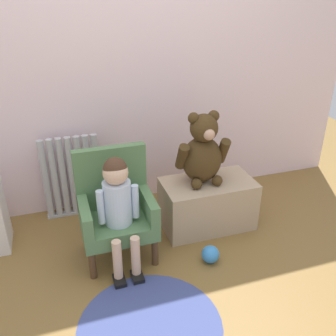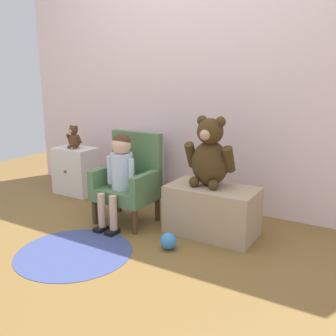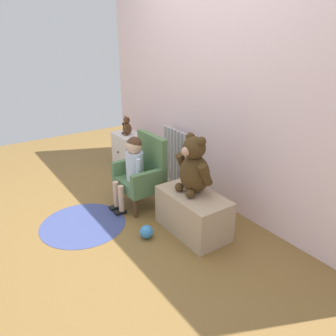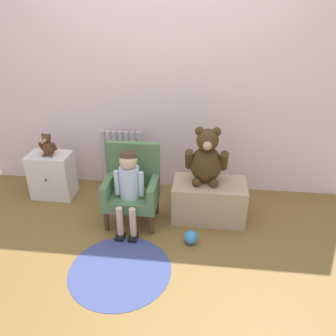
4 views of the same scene
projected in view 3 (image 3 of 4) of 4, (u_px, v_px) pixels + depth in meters
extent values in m
plane|color=brown|center=(105.00, 228.00, 2.93)|extent=(6.00, 6.00, 0.00)
cube|color=silver|center=(213.00, 80.00, 3.09)|extent=(3.80, 0.05, 2.40)
cylinder|color=#AEAEB2|center=(166.00, 151.00, 3.84)|extent=(0.05, 0.05, 0.62)
cylinder|color=#AEAEB2|center=(169.00, 153.00, 3.79)|extent=(0.05, 0.05, 0.62)
cylinder|color=#AEAEB2|center=(172.00, 154.00, 3.74)|extent=(0.05, 0.05, 0.62)
cylinder|color=#AEAEB2|center=(175.00, 156.00, 3.70)|extent=(0.05, 0.05, 0.62)
cylinder|color=#AEAEB2|center=(178.00, 158.00, 3.65)|extent=(0.05, 0.05, 0.62)
cylinder|color=#AEAEB2|center=(181.00, 159.00, 3.60)|extent=(0.05, 0.05, 0.62)
cylinder|color=#AEAEB2|center=(185.00, 161.00, 3.56)|extent=(0.05, 0.05, 0.62)
cube|color=#AEAEB2|center=(175.00, 181.00, 3.82)|extent=(0.43, 0.05, 0.02)
cube|color=silver|center=(129.00, 152.00, 4.12)|extent=(0.41, 0.27, 0.46)
sphere|color=#4C3823|center=(118.00, 152.00, 4.03)|extent=(0.02, 0.02, 0.02)
cube|color=#507448|center=(139.00, 183.00, 3.25)|extent=(0.46, 0.37, 0.10)
cube|color=#507448|center=(152.00, 155.00, 3.23)|extent=(0.46, 0.06, 0.42)
cube|color=#507448|center=(129.00, 165.00, 3.35)|extent=(0.06, 0.37, 0.14)
cube|color=#507448|center=(149.00, 179.00, 3.05)|extent=(0.06, 0.37, 0.14)
cylinder|color=#4C331E|center=(117.00, 193.00, 3.37)|extent=(0.04, 0.04, 0.19)
cylinder|color=#4C331E|center=(136.00, 208.00, 3.07)|extent=(0.04, 0.04, 0.19)
cylinder|color=#4C331E|center=(143.00, 185.00, 3.53)|extent=(0.04, 0.04, 0.19)
cylinder|color=#4C331E|center=(163.00, 199.00, 3.24)|extent=(0.04, 0.04, 0.19)
cylinder|color=silver|center=(135.00, 166.00, 3.15)|extent=(0.17, 0.17, 0.28)
sphere|color=#D8AD8E|center=(134.00, 146.00, 3.07)|extent=(0.15, 0.15, 0.15)
sphere|color=#472D1E|center=(134.00, 144.00, 3.07)|extent=(0.14, 0.14, 0.14)
cylinder|color=#D8AD8E|center=(116.00, 194.00, 3.20)|extent=(0.06, 0.06, 0.26)
cube|color=black|center=(115.00, 208.00, 3.25)|extent=(0.07, 0.11, 0.03)
cylinder|color=#D8AD8E|center=(121.00, 198.00, 3.12)|extent=(0.06, 0.06, 0.26)
cube|color=black|center=(120.00, 212.00, 3.16)|extent=(0.07, 0.11, 0.03)
cylinder|color=silver|center=(128.00, 163.00, 3.22)|extent=(0.04, 0.04, 0.22)
cylinder|color=silver|center=(138.00, 170.00, 3.06)|extent=(0.04, 0.04, 0.22)
cube|color=tan|center=(193.00, 213.00, 2.83)|extent=(0.65, 0.36, 0.36)
ellipsoid|color=#412D15|center=(195.00, 174.00, 2.75)|extent=(0.28, 0.24, 0.33)
sphere|color=#412D15|center=(194.00, 148.00, 2.65)|extent=(0.19, 0.19, 0.19)
sphere|color=tan|center=(186.00, 151.00, 2.61)|extent=(0.08, 0.08, 0.08)
sphere|color=#412D15|center=(190.00, 137.00, 2.68)|extent=(0.08, 0.08, 0.08)
sphere|color=#412D15|center=(201.00, 141.00, 2.58)|extent=(0.08, 0.08, 0.08)
cylinder|color=#412D15|center=(183.00, 163.00, 2.84)|extent=(0.07, 0.14, 0.20)
cylinder|color=#412D15|center=(205.00, 175.00, 2.61)|extent=(0.07, 0.14, 0.20)
sphere|color=#412D15|center=(179.00, 187.00, 2.80)|extent=(0.08, 0.08, 0.08)
sphere|color=#412D15|center=(190.00, 194.00, 2.69)|extent=(0.08, 0.08, 0.08)
ellipsoid|color=#51321D|center=(127.00, 129.00, 3.98)|extent=(0.12, 0.11, 0.15)
sphere|color=#51321D|center=(126.00, 120.00, 3.94)|extent=(0.08, 0.08, 0.08)
sphere|color=tan|center=(124.00, 121.00, 3.92)|extent=(0.03, 0.03, 0.03)
sphere|color=#51321D|center=(125.00, 117.00, 3.95)|extent=(0.03, 0.03, 0.03)
sphere|color=#51321D|center=(128.00, 118.00, 3.91)|extent=(0.03, 0.03, 0.03)
cylinder|color=#51321D|center=(124.00, 126.00, 4.02)|extent=(0.03, 0.06, 0.09)
cylinder|color=#51321D|center=(129.00, 128.00, 3.92)|extent=(0.03, 0.06, 0.09)
sphere|color=#51321D|center=(123.00, 133.00, 4.01)|extent=(0.03, 0.03, 0.03)
sphere|color=#51321D|center=(125.00, 134.00, 3.95)|extent=(0.03, 0.03, 0.03)
cylinder|color=#3B467D|center=(83.00, 224.00, 2.99)|extent=(0.77, 0.77, 0.01)
sphere|color=#3885CE|center=(147.00, 232.00, 2.78)|extent=(0.12, 0.12, 0.12)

